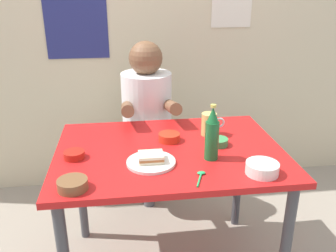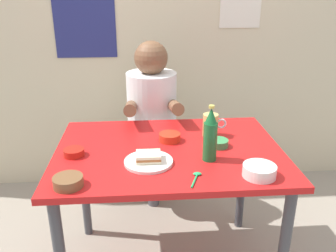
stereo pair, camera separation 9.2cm
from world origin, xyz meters
name	(u,v)px [view 1 (the left image)]	position (x,y,z in m)	size (l,w,h in m)	color
wall_back	(149,13)	(0.00, 1.05, 1.30)	(4.40, 0.09, 2.60)	beige
dining_table	(169,166)	(0.00, 0.00, 0.65)	(1.10, 0.80, 0.74)	red
stool	(148,162)	(-0.06, 0.63, 0.35)	(0.34, 0.34, 0.45)	#4C4C51
person_seated	(147,105)	(-0.06, 0.62, 0.77)	(0.33, 0.56, 0.72)	white
plate_orange	(151,162)	(-0.10, -0.14, 0.75)	(0.22, 0.22, 0.01)	silver
sandwich	(151,157)	(-0.10, -0.14, 0.77)	(0.11, 0.09, 0.04)	beige
beer_mug	(209,124)	(0.23, 0.15, 0.80)	(0.13, 0.08, 0.12)	#D1BC66
beer_bottle	(212,135)	(0.18, -0.13, 0.86)	(0.06, 0.06, 0.26)	#19602D
dip_bowl_green	(218,142)	(0.25, 0.01, 0.76)	(0.10, 0.10, 0.03)	#388C4C
sauce_bowl_chili	(169,137)	(0.01, 0.09, 0.76)	(0.11, 0.11, 0.04)	red
rice_bowl_white	(262,168)	(0.36, -0.29, 0.77)	(0.14, 0.14, 0.05)	silver
sambal_bowl_red	(74,154)	(-0.45, -0.04, 0.76)	(0.10, 0.10, 0.03)	#B21E14
condiment_bowl_brown	(73,184)	(-0.43, -0.32, 0.76)	(0.12, 0.12, 0.04)	brown
spoon	(201,176)	(0.09, -0.29, 0.75)	(0.06, 0.12, 0.01)	#26A559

